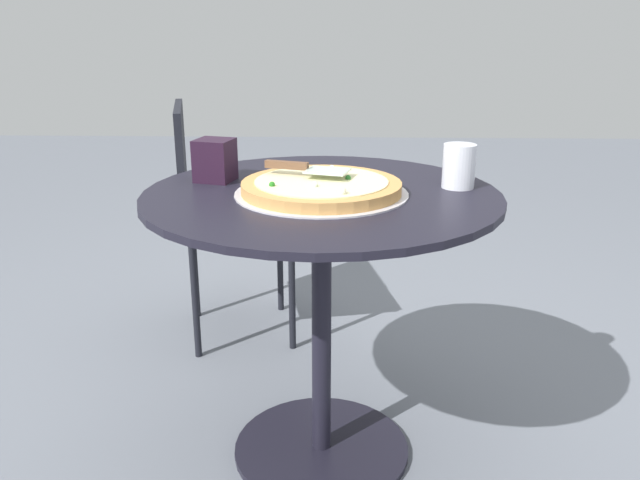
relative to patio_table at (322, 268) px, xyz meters
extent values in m
plane|color=slate|center=(0.00, 0.00, -0.55)|extent=(10.00, 10.00, 0.00)
cylinder|color=black|center=(0.00, 0.00, 0.19)|extent=(0.87, 0.87, 0.02)
cylinder|color=black|center=(0.00, 0.00, -0.18)|extent=(0.05, 0.05, 0.71)
cylinder|color=black|center=(0.00, 0.00, -0.54)|extent=(0.48, 0.48, 0.02)
cylinder|color=silver|center=(0.02, 0.00, 0.20)|extent=(0.42, 0.42, 0.00)
cylinder|color=tan|center=(0.02, 0.00, 0.21)|extent=(0.38, 0.38, 0.03)
cylinder|color=beige|center=(0.02, 0.00, 0.23)|extent=(0.32, 0.32, 0.00)
sphere|color=#2B6F2C|center=(0.01, 0.06, 0.23)|extent=(0.01, 0.01, 0.01)
sphere|color=#F2EBCC|center=(0.14, 0.05, 0.24)|extent=(0.02, 0.02, 0.02)
sphere|color=#F2E2D1|center=(-0.11, 0.02, 0.23)|extent=(0.01, 0.01, 0.01)
sphere|color=#E1EFCE|center=(0.08, -0.01, 0.23)|extent=(0.02, 0.02, 0.02)
sphere|color=#24721E|center=(0.08, -0.11, 0.23)|extent=(0.01, 0.01, 0.01)
cube|color=silver|center=(-0.01, 0.01, 0.25)|extent=(0.10, 0.12, 0.00)
cube|color=brown|center=(-0.04, -0.09, 0.25)|extent=(0.05, 0.11, 0.02)
cylinder|color=white|center=(-0.06, 0.34, 0.25)|extent=(0.08, 0.08, 0.11)
cube|color=black|center=(-0.11, -0.28, 0.25)|extent=(0.11, 0.11, 0.11)
cube|color=black|center=(-0.73, -0.32, -0.09)|extent=(0.47, 0.47, 0.03)
cube|color=black|center=(-0.69, -0.51, 0.12)|extent=(0.40, 0.11, 0.39)
cylinder|color=black|center=(-0.93, -0.19, -0.33)|extent=(0.02, 0.02, 0.44)
cylinder|color=black|center=(-0.60, -0.12, -0.33)|extent=(0.02, 0.02, 0.44)
cylinder|color=black|center=(-0.86, -0.52, -0.33)|extent=(0.02, 0.02, 0.44)
cylinder|color=black|center=(-0.53, -0.45, -0.33)|extent=(0.02, 0.02, 0.44)
camera|label=1|loc=(1.55, 0.04, 0.60)|focal=37.01mm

